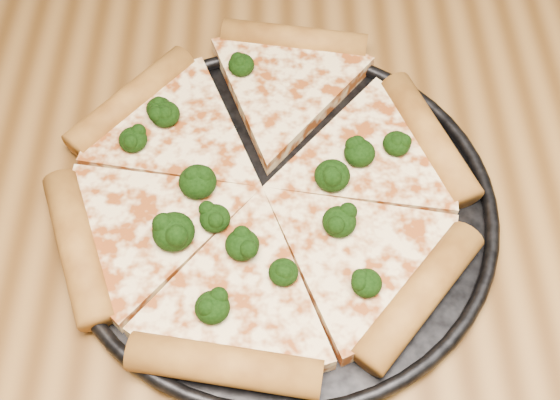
{
  "coord_description": "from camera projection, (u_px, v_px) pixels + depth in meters",
  "views": [
    {
      "loc": [
        -0.12,
        -0.31,
        1.24
      ],
      "look_at": [
        -0.12,
        0.01,
        0.77
      ],
      "focal_mm": 46.35,
      "sensor_mm": 36.0,
      "label": 1
    }
  ],
  "objects": [
    {
      "name": "pizza",
      "position": [
        263.0,
        185.0,
        0.58
      ],
      "size": [
        0.35,
        0.37,
        0.03
      ],
      "rotation": [
        0.0,
        0.0,
        -0.17
      ],
      "color": "#FFE09C",
      "rests_on": "pizza_pan"
    },
    {
      "name": "pizza_pan",
      "position": [
        280.0,
        206.0,
        0.58
      ],
      "size": [
        0.35,
        0.35,
        0.02
      ],
      "color": "black",
      "rests_on": "dining_table"
    },
    {
      "name": "broccoli_florets",
      "position": [
        248.0,
        190.0,
        0.56
      ],
      "size": [
        0.24,
        0.26,
        0.02
      ],
      "color": "black",
      "rests_on": "pizza"
    },
    {
      "name": "dining_table",
      "position": [
        409.0,
        279.0,
        0.65
      ],
      "size": [
        1.2,
        0.9,
        0.75
      ],
      "color": "brown",
      "rests_on": "ground"
    }
  ]
}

